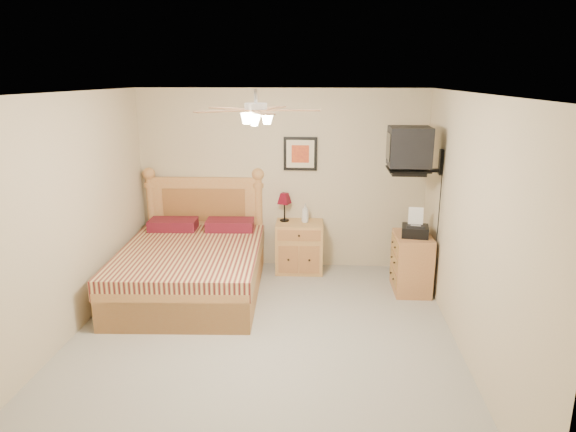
% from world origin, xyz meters
% --- Properties ---
extents(floor, '(4.50, 4.50, 0.00)m').
position_xyz_m(floor, '(0.00, 0.00, 0.00)').
color(floor, gray).
rests_on(floor, ground).
extents(ceiling, '(4.00, 4.50, 0.04)m').
position_xyz_m(ceiling, '(0.00, 0.00, 2.50)').
color(ceiling, white).
rests_on(ceiling, ground).
extents(wall_back, '(4.00, 0.04, 2.50)m').
position_xyz_m(wall_back, '(0.00, 2.25, 1.25)').
color(wall_back, '#C3B290').
rests_on(wall_back, ground).
extents(wall_front, '(4.00, 0.04, 2.50)m').
position_xyz_m(wall_front, '(0.00, -2.25, 1.25)').
color(wall_front, '#C3B290').
rests_on(wall_front, ground).
extents(wall_left, '(0.04, 4.50, 2.50)m').
position_xyz_m(wall_left, '(-2.00, 0.00, 1.25)').
color(wall_left, '#C3B290').
rests_on(wall_left, ground).
extents(wall_right, '(0.04, 4.50, 2.50)m').
position_xyz_m(wall_right, '(2.00, 0.00, 1.25)').
color(wall_right, '#C3B290').
rests_on(wall_right, ground).
extents(bed, '(1.79, 2.28, 1.42)m').
position_xyz_m(bed, '(-1.03, 1.12, 0.71)').
color(bed, '#C67D40').
rests_on(bed, ground).
extents(nightstand, '(0.66, 0.50, 0.70)m').
position_xyz_m(nightstand, '(0.28, 2.00, 0.35)').
color(nightstand, '#C38F48').
rests_on(nightstand, ground).
extents(table_lamp, '(0.28, 0.28, 0.40)m').
position_xyz_m(table_lamp, '(0.06, 2.08, 0.90)').
color(table_lamp, '#5A0715').
rests_on(table_lamp, nightstand).
extents(lotion_bottle, '(0.10, 0.10, 0.26)m').
position_xyz_m(lotion_bottle, '(0.35, 2.03, 0.83)').
color(lotion_bottle, silver).
rests_on(lotion_bottle, nightstand).
extents(framed_picture, '(0.46, 0.04, 0.46)m').
position_xyz_m(framed_picture, '(0.27, 2.23, 1.62)').
color(framed_picture, black).
rests_on(framed_picture, wall_back).
extents(dresser, '(0.45, 0.64, 0.74)m').
position_xyz_m(dresser, '(1.73, 1.41, 0.37)').
color(dresser, '#A3683C').
rests_on(dresser, ground).
extents(fax_machine, '(0.36, 0.38, 0.34)m').
position_xyz_m(fax_machine, '(1.74, 1.37, 0.91)').
color(fax_machine, black).
rests_on(fax_machine, dresser).
extents(magazine_lower, '(0.23, 0.30, 0.03)m').
position_xyz_m(magazine_lower, '(1.73, 1.64, 0.75)').
color(magazine_lower, '#BBAD96').
rests_on(magazine_lower, dresser).
extents(magazine_upper, '(0.25, 0.30, 0.02)m').
position_xyz_m(magazine_upper, '(1.75, 1.68, 0.78)').
color(magazine_upper, gray).
rests_on(magazine_upper, magazine_lower).
extents(wall_tv, '(0.56, 0.46, 0.58)m').
position_xyz_m(wall_tv, '(1.75, 1.34, 1.81)').
color(wall_tv, black).
rests_on(wall_tv, wall_right).
extents(ceiling_fan, '(1.14, 1.14, 0.28)m').
position_xyz_m(ceiling_fan, '(0.00, -0.20, 2.36)').
color(ceiling_fan, silver).
rests_on(ceiling_fan, ceiling).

